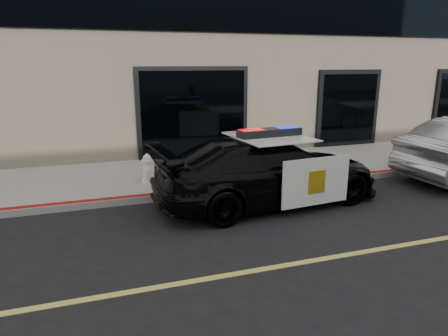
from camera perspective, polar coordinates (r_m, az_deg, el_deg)
name	(u,v)px	position (r m, az deg, el deg)	size (l,w,h in m)	color
ground	(360,253)	(6.96, 18.90, -11.38)	(120.00, 120.00, 0.00)	black
sidewalk_n	(244,169)	(11.26, 2.85, -0.12)	(60.00, 3.50, 0.15)	gray
police_car	(269,170)	(8.66, 6.39, -0.28)	(2.95, 5.38, 1.64)	black
fire_hydrant	(148,169)	(9.85, -10.86, -0.13)	(0.32, 0.44, 0.71)	silver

